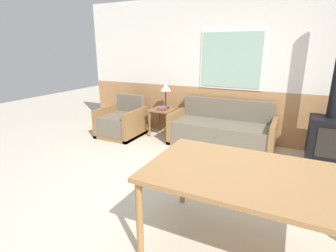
% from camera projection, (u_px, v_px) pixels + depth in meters
% --- Properties ---
extents(ground_plane, '(16.00, 16.00, 0.00)m').
position_uv_depth(ground_plane, '(204.00, 215.00, 2.88)').
color(ground_plane, beige).
extents(wall_back, '(7.20, 0.09, 2.70)m').
position_uv_depth(wall_back, '(253.00, 71.00, 4.76)').
color(wall_back, '#AD7A4C').
rests_on(wall_back, ground_plane).
extents(couch, '(1.87, 0.79, 0.83)m').
position_uv_depth(couch, '(221.00, 132.00, 4.85)').
color(couch, olive).
rests_on(couch, ground_plane).
extents(armchair, '(0.80, 0.83, 0.81)m').
position_uv_depth(armchair, '(121.00, 123.00, 5.42)').
color(armchair, olive).
rests_on(armchair, ground_plane).
extents(side_table, '(0.47, 0.47, 0.56)m').
position_uv_depth(side_table, '(163.00, 114.00, 5.38)').
color(side_table, olive).
rests_on(side_table, ground_plane).
extents(table_lamp, '(0.22, 0.22, 0.51)m').
position_uv_depth(table_lamp, '(166.00, 89.00, 5.30)').
color(table_lamp, black).
rests_on(table_lamp, side_table).
extents(book_stack, '(0.20, 0.18, 0.07)m').
position_uv_depth(book_stack, '(162.00, 108.00, 5.26)').
color(book_stack, '#B22823').
rests_on(book_stack, side_table).
extents(dining_table, '(1.78, 1.05, 0.77)m').
position_uv_depth(dining_table, '(254.00, 181.00, 2.17)').
color(dining_table, '#9E7042').
rests_on(dining_table, ground_plane).
extents(wood_stove, '(0.54, 0.54, 2.59)m').
position_uv_depth(wood_stove, '(330.00, 125.00, 4.00)').
color(wood_stove, black).
rests_on(wood_stove, ground_plane).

